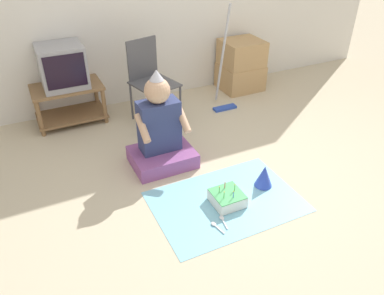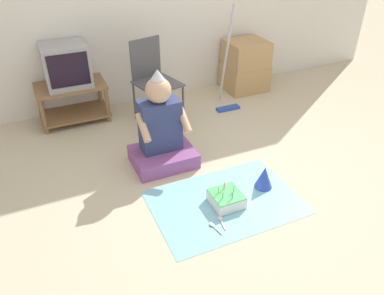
% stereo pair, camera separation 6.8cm
% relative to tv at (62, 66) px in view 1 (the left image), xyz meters
% --- Properties ---
extents(ground_plane, '(16.00, 16.00, 0.00)m').
position_rel_tv_xyz_m(ground_plane, '(1.10, -1.77, -0.64)').
color(ground_plane, beige).
extents(tv_stand, '(0.73, 0.45, 0.42)m').
position_rel_tv_xyz_m(tv_stand, '(0.00, -0.00, -0.39)').
color(tv_stand, olive).
rests_on(tv_stand, ground_plane).
extents(tv, '(0.45, 0.43, 0.44)m').
position_rel_tv_xyz_m(tv, '(0.00, 0.00, 0.00)').
color(tv, '#99999E').
rests_on(tv, tv_stand).
extents(folding_chair, '(0.51, 0.53, 0.87)m').
position_rel_tv_xyz_m(folding_chair, '(0.83, -0.31, -0.14)').
color(folding_chair, '#4C4C51').
rests_on(folding_chair, ground_plane).
extents(cardboard_box_stack, '(0.51, 0.46, 0.63)m').
position_rel_tv_xyz_m(cardboard_box_stack, '(2.15, -0.04, -0.33)').
color(cardboard_box_stack, tan).
rests_on(cardboard_box_stack, ground_plane).
extents(dust_mop, '(0.28, 0.28, 1.20)m').
position_rel_tv_xyz_m(dust_mop, '(1.68, -0.42, -0.30)').
color(dust_mop, '#2D4CB2').
rests_on(dust_mop, ground_plane).
extents(person_seated, '(0.56, 0.44, 0.90)m').
position_rel_tv_xyz_m(person_seated, '(0.60, -1.18, -0.33)').
color(person_seated, '#8C4C8C').
rests_on(person_seated, ground_plane).
extents(party_cloth, '(1.18, 0.81, 0.01)m').
position_rel_tv_xyz_m(party_cloth, '(0.86, -1.93, -0.64)').
color(party_cloth, '#7FC6E0').
rests_on(party_cloth, ground_plane).
extents(birthday_cake, '(0.24, 0.24, 0.17)m').
position_rel_tv_xyz_m(birthday_cake, '(0.86, -1.95, -0.58)').
color(birthday_cake, white).
rests_on(birthday_cake, party_cloth).
extents(party_hat_blue, '(0.15, 0.15, 0.20)m').
position_rel_tv_xyz_m(party_hat_blue, '(1.25, -1.88, -0.53)').
color(party_hat_blue, blue).
rests_on(party_hat_blue, party_cloth).
extents(plastic_spoon_near, '(0.04, 0.14, 0.01)m').
position_rel_tv_xyz_m(plastic_spoon_near, '(0.73, -2.10, -0.63)').
color(plastic_spoon_near, white).
rests_on(plastic_spoon_near, party_cloth).
extents(plastic_spoon_far, '(0.05, 0.14, 0.01)m').
position_rel_tv_xyz_m(plastic_spoon_far, '(0.65, -2.13, -0.63)').
color(plastic_spoon_far, white).
rests_on(plastic_spoon_far, party_cloth).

